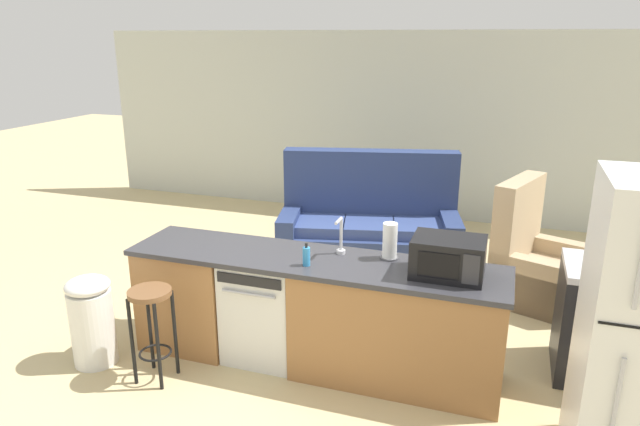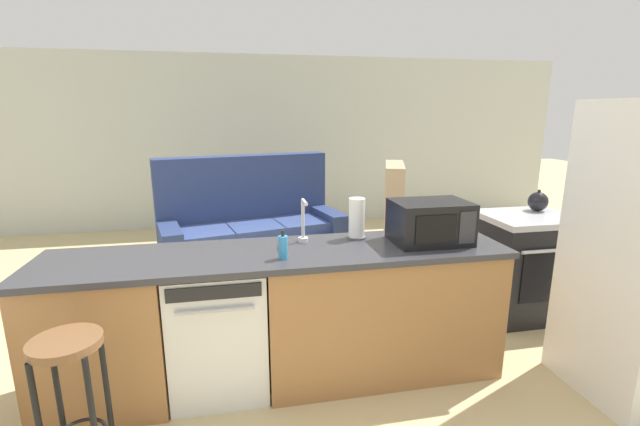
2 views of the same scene
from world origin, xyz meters
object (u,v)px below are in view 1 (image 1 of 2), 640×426
(stove_range, at_px, (612,323))
(soap_bottle, at_px, (306,256))
(paper_towel_roll, at_px, (390,241))
(bar_stool, at_px, (152,315))
(dishwasher, at_px, (266,307))
(microwave, at_px, (448,257))
(trash_bin, at_px, (92,319))
(armchair, at_px, (533,265))
(couch, at_px, (369,229))

(stove_range, distance_m, soap_bottle, 2.36)
(paper_towel_roll, height_order, bar_stool, paper_towel_roll)
(dishwasher, height_order, microwave, microwave)
(trash_bin, distance_m, armchair, 4.09)
(armchair, bearing_deg, stove_range, -67.50)
(microwave, xyz_separation_m, trash_bin, (-2.67, -0.56, -0.66))
(couch, bearing_deg, trash_bin, -118.81)
(stove_range, distance_m, paper_towel_roll, 1.78)
(bar_stool, height_order, trash_bin, same)
(stove_range, relative_size, bar_stool, 1.22)
(microwave, relative_size, couch, 0.23)
(dishwasher, distance_m, paper_towel_roll, 1.15)
(dishwasher, xyz_separation_m, stove_range, (2.60, 0.55, 0.03))
(armchair, bearing_deg, bar_stool, -138.48)
(armchair, bearing_deg, soap_bottle, -130.35)
(soap_bottle, height_order, couch, couch)
(dishwasher, distance_m, microwave, 1.54)
(couch, bearing_deg, paper_towel_roll, -72.19)
(stove_range, distance_m, couch, 2.87)
(soap_bottle, relative_size, trash_bin, 0.24)
(dishwasher, bearing_deg, microwave, -0.05)
(dishwasher, xyz_separation_m, bar_stool, (-0.66, -0.60, 0.11))
(dishwasher, height_order, bar_stool, dishwasher)
(stove_range, distance_m, armchair, 1.38)
(stove_range, distance_m, trash_bin, 4.01)
(dishwasher, distance_m, soap_bottle, 0.70)
(paper_towel_roll, xyz_separation_m, couch, (-0.66, 2.07, -0.64))
(armchair, bearing_deg, dishwasher, -138.74)
(microwave, relative_size, armchair, 0.42)
(microwave, relative_size, soap_bottle, 2.84)
(microwave, bearing_deg, dishwasher, 179.95)
(dishwasher, distance_m, armchair, 2.76)
(armchair, bearing_deg, couch, 166.23)
(soap_bottle, xyz_separation_m, armchair, (1.67, 1.96, -0.62))
(paper_towel_roll, distance_m, couch, 2.27)
(couch, bearing_deg, stove_range, -36.49)
(soap_bottle, bearing_deg, couch, 92.72)
(couch, bearing_deg, microwave, -63.60)
(dishwasher, xyz_separation_m, armchair, (2.07, 1.82, -0.07))
(bar_stool, bearing_deg, trash_bin, 176.08)
(microwave, bearing_deg, paper_towel_roll, 157.61)
(microwave, distance_m, soap_bottle, 1.02)
(soap_bottle, height_order, armchair, armchair)
(bar_stool, height_order, couch, couch)
(soap_bottle, relative_size, armchair, 0.15)
(stove_range, relative_size, trash_bin, 1.22)
(couch, xyz_separation_m, armchair, (1.78, -0.44, -0.04))
(dishwasher, height_order, armchair, armchair)
(dishwasher, distance_m, couch, 2.28)
(dishwasher, bearing_deg, couch, 82.67)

